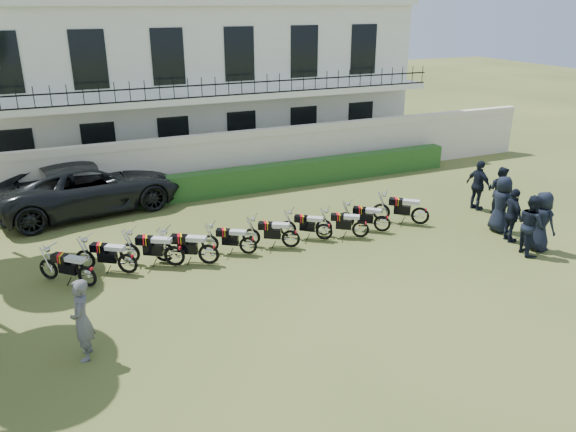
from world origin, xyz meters
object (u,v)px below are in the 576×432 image
(officer_2, at_px, (512,215))
(officer_4, at_px, (500,190))
(motorcycle_6, at_px, (324,228))
(motorcycle_1, at_px, (127,259))
(motorcycle_7, at_px, (361,226))
(motorcycle_5, at_px, (291,234))
(officer_0, at_px, (541,221))
(motorcycle_4, at_px, (248,241))
(officer_3, at_px, (501,204))
(officer_1, at_px, (531,225))
(officer_5, at_px, (478,185))
(motorcycle_0, at_px, (87,271))
(inspector, at_px, (82,320))
(motorcycle_8, at_px, (382,220))
(motorcycle_3, at_px, (209,249))
(motorcycle_9, at_px, (421,212))
(suv, at_px, (89,187))
(motorcycle_2, at_px, (174,251))

(officer_2, distance_m, officer_4, 2.53)
(motorcycle_6, height_order, officer_2, officer_2)
(motorcycle_1, relative_size, motorcycle_7, 1.06)
(motorcycle_5, xyz_separation_m, officer_0, (6.90, -3.15, 0.48))
(motorcycle_4, relative_size, officer_3, 0.80)
(officer_1, bearing_deg, officer_5, -1.03)
(motorcycle_6, distance_m, officer_2, 5.92)
(motorcycle_0, xyz_separation_m, officer_1, (12.43, -3.07, 0.46))
(motorcycle_5, distance_m, motorcycle_6, 1.22)
(motorcycle_4, bearing_deg, inspector, 156.96)
(motorcycle_8, height_order, officer_0, officer_0)
(motorcycle_1, xyz_separation_m, motorcycle_4, (3.52, -0.14, -0.04))
(officer_2, relative_size, officer_4, 1.00)
(motorcycle_1, xyz_separation_m, motorcycle_3, (2.24, -0.34, 0.02))
(motorcycle_4, bearing_deg, motorcycle_1, 119.39)
(motorcycle_3, distance_m, officer_2, 9.52)
(motorcycle_0, height_order, motorcycle_9, motorcycle_9)
(motorcycle_4, bearing_deg, motorcycle_0, 124.38)
(inspector, bearing_deg, motorcycle_4, 135.60)
(motorcycle_0, height_order, officer_1, officer_1)
(motorcycle_1, relative_size, suv, 0.25)
(motorcycle_0, height_order, motorcycle_6, motorcycle_0)
(officer_5, bearing_deg, motorcycle_2, 84.80)
(officer_2, xyz_separation_m, officer_5, (1.05, 2.73, 0.04))
(motorcycle_8, xyz_separation_m, inspector, (-9.62, -3.41, 0.47))
(motorcycle_7, bearing_deg, motorcycle_1, 119.55)
(officer_0, bearing_deg, officer_3, -5.14)
(officer_5, bearing_deg, motorcycle_9, 92.59)
(motorcycle_1, bearing_deg, motorcycle_5, -57.61)
(motorcycle_2, xyz_separation_m, motorcycle_9, (8.40, -0.17, -0.01))
(motorcycle_0, relative_size, suv, 0.22)
(motorcycle_6, bearing_deg, motorcycle_7, -68.49)
(motorcycle_4, xyz_separation_m, officer_3, (8.27, -1.58, 0.51))
(motorcycle_5, height_order, motorcycle_9, motorcycle_9)
(motorcycle_4, distance_m, officer_1, 8.48)
(officer_1, relative_size, officer_4, 1.06)
(motorcycle_1, height_order, suv, suv)
(motorcycle_4, relative_size, motorcycle_9, 0.99)
(motorcycle_7, bearing_deg, motorcycle_4, 118.68)
(inspector, bearing_deg, suv, -176.05)
(officer_3, distance_m, officer_4, 1.73)
(officer_1, distance_m, officer_3, 1.78)
(motorcycle_2, bearing_deg, motorcycle_9, -59.64)
(suv, distance_m, officer_2, 14.52)
(suv, bearing_deg, motorcycle_3, -166.09)
(motorcycle_0, relative_size, motorcycle_5, 0.88)
(motorcycle_5, xyz_separation_m, suv, (-5.30, 6.03, 0.45))
(motorcycle_9, bearing_deg, motorcycle_6, 128.58)
(inspector, xyz_separation_m, officer_1, (12.77, 0.23, 0.00))
(motorcycle_3, bearing_deg, inspector, 163.22)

